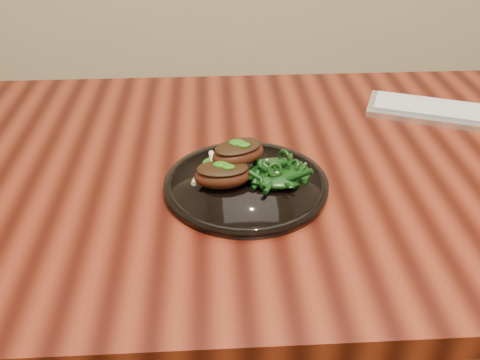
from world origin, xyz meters
name	(u,v)px	position (x,y,z in m)	size (l,w,h in m)	color
desk	(354,197)	(0.00, 0.00, 0.67)	(1.60, 0.80, 0.75)	black
plate	(246,184)	(-0.21, -0.08, 0.76)	(0.26, 0.26, 0.02)	black
lamb_chop_front	(222,174)	(-0.25, -0.09, 0.79)	(0.10, 0.07, 0.04)	#3F180C
lamb_chop_back	(238,152)	(-0.22, -0.06, 0.80)	(0.11, 0.09, 0.04)	#3F180C
herb_smear	(224,162)	(-0.24, -0.03, 0.77)	(0.07, 0.05, 0.00)	#124A07
greens_heap	(278,169)	(-0.16, -0.08, 0.78)	(0.10, 0.10, 0.04)	black
keyboard	(462,114)	(0.24, 0.15, 0.76)	(0.39, 0.24, 0.02)	silver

